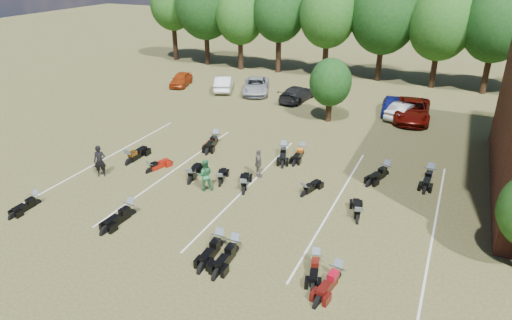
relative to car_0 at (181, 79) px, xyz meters
The scene contains 33 objects.
ground 26.75m from the car_0, 47.07° to the right, with size 160.00×160.00×0.00m, color brown.
car_0 is the anchor object (origin of this frame).
car_1 4.68m from the car_0, ahead, with size 1.52×4.35×1.43m, color silver.
car_2 7.87m from the car_0, ahead, with size 2.31×5.00×1.39m, color #9C9FA5.
car_3 12.18m from the car_0, ahead, with size 1.85×4.54×1.32m, color black.
car_4 20.43m from the car_0, ahead, with size 1.59×3.95×1.35m, color navy.
car_5 21.53m from the car_0, ahead, with size 1.42×4.08×1.35m, color #9F9E9A.
car_6 22.17m from the car_0, ahead, with size 2.62×5.69×1.58m, color #5B0A05.
person_black 20.18m from the car_0, 70.48° to the right, with size 0.69×0.46×1.90m, color black.
person_green 22.33m from the car_0, 53.65° to the right, with size 0.89×0.70×1.84m, color #296E3F.
person_grey 21.60m from the car_0, 45.08° to the right, with size 1.02×0.42×1.74m, color #59514C.
motorcycle_0 23.85m from the car_0, 75.57° to the right, with size 0.65×2.03×1.13m, color black, non-canonical shape.
motorcycle_2 24.63m from the car_0, 63.02° to the right, with size 0.77×2.43×1.36m, color black, non-canonical shape.
motorcycle_3 28.50m from the car_0, 52.45° to the right, with size 0.77×2.41×1.35m, color black, non-canonical shape.
motorcycle_4 27.94m from the car_0, 53.66° to the right, with size 0.76×2.40×1.34m, color black, non-canonical shape.
motorcycle_5 30.35m from the car_0, 46.47° to the right, with size 0.69×2.16×1.20m, color black, non-canonical shape.
motorcycle_6 31.44m from the car_0, 45.73° to the right, with size 0.75×2.34×1.31m, color #430C09, non-canonical shape.
motorcycle_7 19.65m from the car_0, 62.59° to the right, with size 0.65×2.04×1.14m, color maroon, non-canonical shape.
motorcycle_8 18.40m from the car_0, 67.22° to the right, with size 0.81×2.53×1.41m, color black, non-canonical shape.
motorcycle_9 21.27m from the car_0, 55.75° to the right, with size 0.76×2.39×1.33m, color black, non-canonical shape.
motorcycle_10 21.95m from the car_0, 51.36° to the right, with size 0.64×2.02×1.13m, color black, non-canonical shape.
motorcycle_11 23.16m from the car_0, 48.65° to the right, with size 0.72×2.26×1.26m, color black, non-canonical shape.
motorcycle_12 24.66m from the car_0, 41.50° to the right, with size 0.65×2.05×1.14m, color black, non-canonical shape.
motorcycle_13 28.03m from the car_0, 39.30° to the right, with size 0.70×2.19×1.22m, color black, non-canonical shape.
motorcycle_14 15.60m from the car_0, 48.47° to the right, with size 0.72×2.26×1.26m, color #480A0A, non-canonical shape.
motorcycle_16 15.76m from the car_0, 48.51° to the right, with size 0.80×2.52×1.41m, color black, non-canonical shape.
motorcycle_17 20.01m from the car_0, 34.22° to the right, with size 0.71×2.24×1.25m, color black, non-canonical shape.
motorcycle_18 19.40m from the car_0, 37.19° to the right, with size 0.78×2.45×1.37m, color black, non-canonical shape.
motorcycle_19 25.11m from the car_0, 28.64° to the right, with size 0.78×2.43×1.36m, color black, non-canonical shape.
motorcycle_20 27.01m from the car_0, 25.11° to the right, with size 0.79×2.48×1.38m, color black, non-canonical shape.
tree_line 20.43m from the car_0, 28.70° to the left, with size 56.00×6.00×9.79m.
young_tree_midfield 16.90m from the car_0, 14.11° to the right, with size 3.20×3.20×4.70m.
parking_lines 22.51m from the car_0, 47.46° to the right, with size 20.10×14.00×0.01m.
Camera 1 is at (6.88, -17.71, 12.07)m, focal length 32.00 mm.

